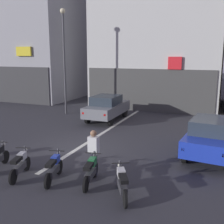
# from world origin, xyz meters

# --- Properties ---
(ground_plane) EXTENTS (120.00, 120.00, 0.00)m
(ground_plane) POSITION_xyz_m (0.00, 0.00, 0.00)
(ground_plane) COLOR #333338
(lane_centre_line) EXTENTS (0.20, 18.00, 0.01)m
(lane_centre_line) POSITION_xyz_m (0.00, 6.00, 0.00)
(lane_centre_line) COLOR silver
(lane_centre_line) RESTS_ON ground
(building_corner_left) EXTENTS (9.41, 9.97, 14.78)m
(building_corner_left) POSITION_xyz_m (-12.08, 13.62, 7.38)
(building_corner_left) COLOR #9E9EA3
(building_corner_left) RESTS_ON ground
(building_mid_block) EXTENTS (10.06, 8.55, 13.53)m
(building_mid_block) POSITION_xyz_m (0.69, 13.62, 6.75)
(building_mid_block) COLOR silver
(building_mid_block) RESTS_ON ground
(car_grey_crossing_near) EXTENTS (1.80, 4.12, 1.64)m
(car_grey_crossing_near) POSITION_xyz_m (-1.00, 5.68, 0.89)
(car_grey_crossing_near) COLOR black
(car_grey_crossing_near) RESTS_ON ground
(car_blue_parked_kerbside) EXTENTS (2.13, 4.24, 1.64)m
(car_blue_parked_kerbside) POSITION_xyz_m (5.66, 1.34, 0.89)
(car_blue_parked_kerbside) COLOR black
(car_blue_parked_kerbside) RESTS_ON ground
(car_black_down_street) EXTENTS (2.07, 4.22, 1.64)m
(car_black_down_street) POSITION_xyz_m (0.95, 13.47, 0.89)
(car_black_down_street) COLOR black
(car_black_down_street) RESTS_ON ground
(street_lamp) EXTENTS (0.36, 0.36, 7.32)m
(street_lamp) POSITION_xyz_m (-4.57, 6.42, 4.41)
(street_lamp) COLOR #47474C
(street_lamp) RESTS_ON ground
(motorcycle_silver_row_left_mid) EXTENTS (0.64, 1.62, 0.98)m
(motorcycle_silver_row_left_mid) POSITION_xyz_m (-0.39, -3.36, 0.46)
(motorcycle_silver_row_left_mid) COLOR black
(motorcycle_silver_row_left_mid) RESTS_ON ground
(motorcycle_blue_row_centre) EXTENTS (0.60, 1.63, 0.98)m
(motorcycle_blue_row_centre) POSITION_xyz_m (0.87, -3.17, 0.46)
(motorcycle_blue_row_centre) COLOR black
(motorcycle_blue_row_centre) RESTS_ON ground
(motorcycle_green_row_right_mid) EXTENTS (0.55, 1.65, 0.98)m
(motorcycle_green_row_right_mid) POSITION_xyz_m (2.13, -2.90, 0.46)
(motorcycle_green_row_right_mid) COLOR black
(motorcycle_green_row_right_mid) RESTS_ON ground
(motorcycle_white_row_rightmost) EXTENTS (0.87, 1.50, 0.98)m
(motorcycle_white_row_rightmost) POSITION_xyz_m (3.39, -3.34, 0.46)
(motorcycle_white_row_rightmost) COLOR black
(motorcycle_white_row_rightmost) RESTS_ON ground
(person_by_motorcycles) EXTENTS (0.38, 0.25, 1.67)m
(person_by_motorcycles) POSITION_xyz_m (1.95, -2.31, 0.86)
(person_by_motorcycles) COLOR #23232D
(person_by_motorcycles) RESTS_ON ground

